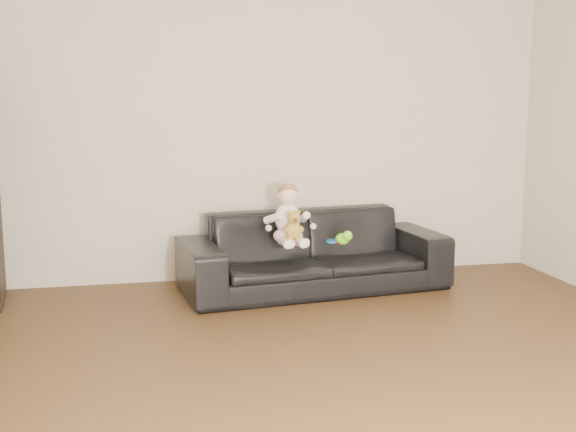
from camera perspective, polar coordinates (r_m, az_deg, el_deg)
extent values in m
plane|color=#49311A|center=(3.78, 5.12, -14.87)|extent=(5.50, 5.50, 0.00)
plane|color=beige|center=(6.13, -2.37, 7.09)|extent=(5.00, 0.00, 5.00)
imported|color=black|center=(5.85, 2.05, -2.83)|extent=(2.20, 1.08, 0.62)
ellipsoid|color=silver|center=(5.66, 0.00, -1.56)|extent=(0.29, 0.27, 0.13)
ellipsoid|color=white|center=(5.65, -0.03, -0.18)|extent=(0.24, 0.22, 0.24)
sphere|color=beige|center=(5.61, 0.00, 1.71)|extent=(0.20, 0.20, 0.16)
ellipsoid|color=#8C603F|center=(5.62, -0.02, 1.97)|extent=(0.20, 0.20, 0.11)
cylinder|color=silver|center=(5.51, -0.17, -2.08)|extent=(0.13, 0.21, 0.08)
cylinder|color=silver|center=(5.53, 0.82, -2.03)|extent=(0.13, 0.21, 0.08)
sphere|color=white|center=(5.41, -0.04, -2.29)|extent=(0.08, 0.08, 0.07)
sphere|color=white|center=(5.44, 1.16, -2.24)|extent=(0.08, 0.08, 0.07)
cylinder|color=white|center=(5.57, -1.19, -0.17)|extent=(0.11, 0.18, 0.11)
cylinder|color=white|center=(5.63, 1.34, -0.08)|extent=(0.11, 0.18, 0.11)
ellipsoid|color=#AC7F31|center=(5.51, 0.43, -1.17)|extent=(0.16, 0.15, 0.15)
sphere|color=#AC7F31|center=(5.47, 0.47, -0.11)|extent=(0.13, 0.13, 0.10)
sphere|color=#AC7F31|center=(5.47, 0.09, 0.28)|extent=(0.05, 0.05, 0.04)
sphere|color=#AC7F31|center=(5.49, 0.80, 0.30)|extent=(0.05, 0.05, 0.04)
sphere|color=#593819|center=(5.43, 0.57, -0.29)|extent=(0.05, 0.05, 0.04)
ellipsoid|color=#69EC1B|center=(5.64, 4.32, -1.83)|extent=(0.14, 0.15, 0.09)
sphere|color=red|center=(5.63, 4.16, -1.97)|extent=(0.08, 0.08, 0.07)
cylinder|color=blue|center=(5.74, 3.52, -2.00)|extent=(0.14, 0.14, 0.01)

